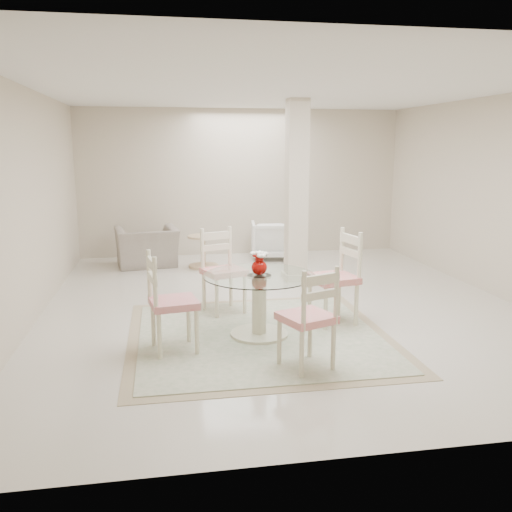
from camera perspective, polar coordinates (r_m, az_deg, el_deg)
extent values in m
plane|color=beige|center=(7.06, 2.75, -5.17)|extent=(7.00, 7.00, 0.00)
cube|color=beige|center=(10.23, -1.49, 7.74)|extent=(6.00, 0.02, 2.70)
cube|color=beige|center=(3.50, 15.53, -0.09)|extent=(6.00, 0.02, 2.70)
cube|color=beige|center=(6.80, -22.73, 4.91)|extent=(0.02, 7.00, 2.70)
cube|color=beige|center=(8.01, 24.40, 5.65)|extent=(0.02, 7.00, 2.70)
cube|color=white|center=(6.80, 2.98, 17.19)|extent=(6.00, 7.00, 0.02)
cube|color=beige|center=(8.17, 4.29, 6.75)|extent=(0.30, 0.30, 2.70)
cube|color=tan|center=(5.94, 0.33, -8.42)|extent=(2.80, 2.80, 0.01)
cube|color=beige|center=(5.93, 0.34, -8.35)|extent=(2.56, 2.56, 0.01)
cylinder|color=beige|center=(5.93, 0.34, -8.24)|extent=(0.62, 0.62, 0.05)
cylinder|color=beige|center=(5.83, 0.34, -5.15)|extent=(0.16, 0.16, 0.64)
cylinder|color=beige|center=(5.75, 0.34, -2.23)|extent=(0.26, 0.26, 0.03)
cylinder|color=white|center=(5.74, 0.34, -2.05)|extent=(1.19, 1.19, 0.01)
ellipsoid|color=#AA0905|center=(5.72, 0.34, -1.22)|extent=(0.17, 0.17, 0.16)
cylinder|color=#AA0905|center=(5.70, 0.35, -0.25)|extent=(0.09, 0.09, 0.05)
cylinder|color=#AA0905|center=(5.69, 0.35, 0.07)|extent=(0.15, 0.15, 0.02)
ellipsoid|color=white|center=(5.69, 0.35, 0.30)|extent=(0.10, 0.10, 0.04)
ellipsoid|color=white|center=(5.72, 0.82, 0.21)|extent=(0.10, 0.10, 0.04)
ellipsoid|color=white|center=(5.71, -0.16, 0.24)|extent=(0.10, 0.10, 0.04)
ellipsoid|color=white|center=(5.64, 0.53, 0.01)|extent=(0.10, 0.10, 0.04)
cylinder|color=#F0EAC5|center=(6.40, 5.66, -4.65)|extent=(0.05, 0.05, 0.50)
cylinder|color=#F0EAC5|center=(6.07, 7.33, -5.60)|extent=(0.05, 0.05, 0.50)
cylinder|color=#F0EAC5|center=(6.58, 8.71, -4.27)|extent=(0.05, 0.05, 0.50)
cylinder|color=#F0EAC5|center=(6.26, 10.50, -5.16)|extent=(0.05, 0.05, 0.50)
cube|color=red|center=(6.25, 8.12, -2.37)|extent=(0.56, 0.56, 0.08)
cube|color=#F0EAC5|center=(6.28, 9.95, 1.05)|extent=(0.13, 0.44, 0.59)
cylinder|color=#F7ECCB|center=(6.45, -4.16, -4.62)|extent=(0.05, 0.05, 0.48)
cylinder|color=#F7ECCB|center=(6.60, -1.20, -4.19)|extent=(0.05, 0.05, 0.48)
cylinder|color=#F7ECCB|center=(6.77, -5.50, -3.84)|extent=(0.05, 0.05, 0.48)
cylinder|color=#F7ECCB|center=(6.93, -2.65, -3.45)|extent=(0.05, 0.05, 0.48)
cube|color=red|center=(6.62, -3.41, -1.71)|extent=(0.58, 0.58, 0.07)
cube|color=#F7ECCB|center=(6.73, -4.21, 1.53)|extent=(0.41, 0.18, 0.56)
cylinder|color=#EDE7C2|center=(5.38, -6.25, -8.02)|extent=(0.04, 0.04, 0.47)
cylinder|color=#EDE7C2|center=(5.72, -7.11, -6.84)|extent=(0.04, 0.04, 0.47)
cylinder|color=#EDE7C2|center=(5.32, -10.13, -8.38)|extent=(0.04, 0.04, 0.47)
cylinder|color=#EDE7C2|center=(5.66, -10.76, -7.17)|extent=(0.04, 0.04, 0.47)
cube|color=#B1121C|center=(5.44, -8.65, -4.90)|extent=(0.52, 0.52, 0.07)
cube|color=#EDE7C2|center=(5.32, -10.91, -1.55)|extent=(0.11, 0.41, 0.55)
cylinder|color=beige|center=(5.32, 5.70, -8.34)|extent=(0.04, 0.04, 0.45)
cylinder|color=beige|center=(5.12, 2.46, -9.07)|extent=(0.04, 0.04, 0.45)
cylinder|color=beige|center=(5.06, 8.13, -9.47)|extent=(0.04, 0.04, 0.45)
cylinder|color=beige|center=(4.85, 4.82, -10.31)|extent=(0.04, 0.04, 0.45)
cube|color=red|center=(5.00, 5.33, -6.47)|extent=(0.56, 0.56, 0.07)
cube|color=beige|center=(4.75, 6.82, -3.29)|extent=(0.38, 0.18, 0.53)
imported|color=gray|center=(9.44, -11.42, 0.95)|extent=(1.13, 1.03, 0.66)
imported|color=white|center=(9.89, 1.68, 1.71)|extent=(0.82, 0.84, 0.68)
cylinder|color=tan|center=(9.25, -5.53, -1.05)|extent=(0.50, 0.50, 0.04)
cylinder|color=tan|center=(9.19, -5.56, 0.48)|extent=(0.07, 0.07, 0.48)
cylinder|color=tan|center=(9.15, -5.59, 2.06)|extent=(0.52, 0.52, 0.03)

